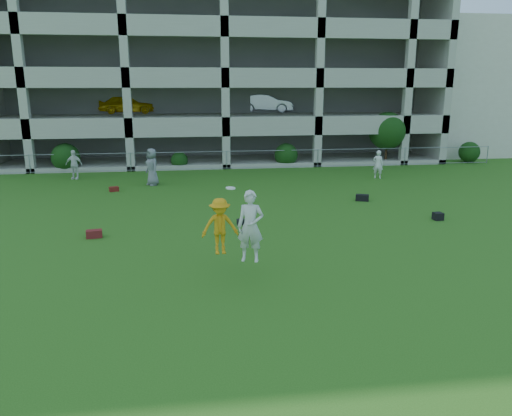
{
  "coord_description": "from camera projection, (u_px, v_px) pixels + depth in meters",
  "views": [
    {
      "loc": [
        -2.5,
        -12.63,
        5.34
      ],
      "look_at": [
        -0.32,
        3.0,
        1.4
      ],
      "focal_mm": 35.0,
      "sensor_mm": 36.0,
      "label": 1
    }
  ],
  "objects": [
    {
      "name": "bag_black_e",
      "position": [
        362.0,
        198.0,
        23.37
      ],
      "size": [
        0.67,
        0.49,
        0.3
      ],
      "primitive_type": "cube",
      "rotation": [
        0.0,
        0.0,
        -0.36
      ],
      "color": "black",
      "rests_on": "ground"
    },
    {
      "name": "ground",
      "position": [
        283.0,
        283.0,
        13.77
      ],
      "size": [
        100.0,
        100.0,
        0.0
      ],
      "primitive_type": "plane",
      "color": "#235114",
      "rests_on": "ground"
    },
    {
      "name": "crate_d",
      "position": [
        438.0,
        216.0,
        20.1
      ],
      "size": [
        0.38,
        0.38,
        0.3
      ],
      "primitive_type": "cube",
      "rotation": [
        0.0,
        0.0,
        0.09
      ],
      "color": "black",
      "rests_on": "ground"
    },
    {
      "name": "bystander_e",
      "position": [
        378.0,
        164.0,
        28.79
      ],
      "size": [
        0.71,
        0.64,
        1.64
      ],
      "primitive_type": "imported",
      "rotation": [
        0.0,
        0.0,
        2.6
      ],
      "color": "silver",
      "rests_on": "ground"
    },
    {
      "name": "bystander_b",
      "position": [
        74.0,
        165.0,
        28.57
      ],
      "size": [
        1.05,
        0.62,
        1.67
      ],
      "primitive_type": "imported",
      "rotation": [
        0.0,
        0.0,
        -0.23
      ],
      "color": "silver",
      "rests_on": "ground"
    },
    {
      "name": "bag_black_b",
      "position": [
        242.0,
        222.0,
        19.42
      ],
      "size": [
        0.41,
        0.27,
        0.22
      ],
      "primitive_type": "cube",
      "rotation": [
        0.0,
        0.0,
        0.05
      ],
      "color": "black",
      "rests_on": "ground"
    },
    {
      "name": "shrub_row",
      "position": [
        295.0,
        143.0,
        32.95
      ],
      "size": [
        34.38,
        2.52,
        3.5
      ],
      "color": "#163D11",
      "rests_on": "ground"
    },
    {
      "name": "parking_garage",
      "position": [
        216.0,
        75.0,
        38.93
      ],
      "size": [
        30.0,
        14.0,
        12.0
      ],
      "color": "#9E998C",
      "rests_on": "ground"
    },
    {
      "name": "bag_red_a",
      "position": [
        94.0,
        234.0,
        17.77
      ],
      "size": [
        0.59,
        0.38,
        0.28
      ],
      "primitive_type": "cube",
      "rotation": [
        0.0,
        0.0,
        0.15
      ],
      "color": "#511C0D",
      "rests_on": "ground"
    },
    {
      "name": "frisbee_contest",
      "position": [
        232.0,
        226.0,
        13.98
      ],
      "size": [
        1.76,
        1.26,
        2.02
      ],
      "color": "orange",
      "rests_on": "ground"
    },
    {
      "name": "bystander_c",
      "position": [
        152.0,
        167.0,
        26.81
      ],
      "size": [
        1.04,
        1.16,
        1.99
      ],
      "primitive_type": "imported",
      "rotation": [
        0.0,
        0.0,
        -1.04
      ],
      "color": "slate",
      "rests_on": "ground"
    },
    {
      "name": "bag_red_f",
      "position": [
        114.0,
        189.0,
        25.41
      ],
      "size": [
        0.52,
        0.43,
        0.24
      ],
      "primitive_type": "cube",
      "rotation": [
        0.0,
        0.0,
        0.38
      ],
      "color": "#5B0F12",
      "rests_on": "ground"
    },
    {
      "name": "stucco_building",
      "position": [
        486.0,
        88.0,
        42.54
      ],
      "size": [
        16.0,
        14.0,
        10.0
      ],
      "primitive_type": "cube",
      "color": "beige",
      "rests_on": "ground"
    },
    {
      "name": "fence",
      "position": [
        227.0,
        160.0,
        31.88
      ],
      "size": [
        36.06,
        0.06,
        1.2
      ],
      "color": "gray",
      "rests_on": "ground"
    }
  ]
}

